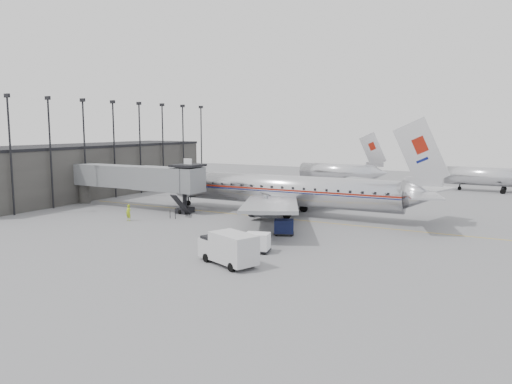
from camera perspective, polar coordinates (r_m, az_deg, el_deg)
ground at (r=57.75m, az=-2.78°, el=-3.70°), size 160.00×160.00×0.00m
terminal at (r=86.48m, az=-18.90°, el=2.32°), size 12.00×46.00×8.00m
apron_line at (r=61.53m, az=2.51°, el=-3.00°), size 60.00×0.15×0.01m
jet_bridge at (r=69.87m, az=-13.02°, el=1.54°), size 21.00×6.20×7.10m
floodlight_masts at (r=83.75m, az=-14.48°, el=5.32°), size 0.90×42.25×15.25m
distant_aircraft_near at (r=96.05m, az=9.32°, el=2.34°), size 16.39×3.20×10.26m
distant_aircraft_mid at (r=95.00m, az=25.13°, el=1.67°), size 16.39×3.20×10.26m
airliner at (r=63.84m, az=3.50°, el=0.20°), size 39.05×36.20×12.35m
service_van at (r=40.93m, az=-3.21°, el=-6.36°), size 6.11×4.24×2.69m
baggage_cart_navy at (r=51.90m, az=3.22°, el=-4.01°), size 2.52×2.26×1.62m
baggage_cart_white at (r=44.84m, az=0.15°, el=-5.75°), size 2.55×2.16×1.75m
ramp_worker at (r=61.55m, az=-14.37°, el=-2.30°), size 0.74×0.50×1.96m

